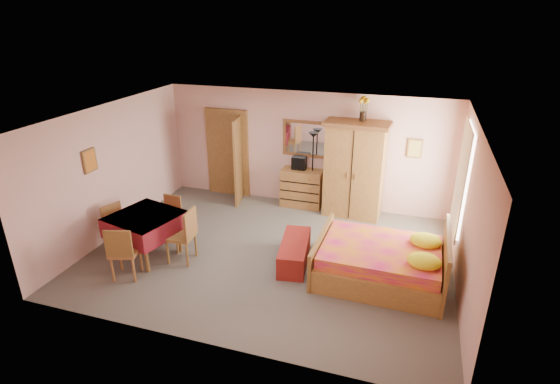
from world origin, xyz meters
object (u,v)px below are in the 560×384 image
(chair_south, at_px, (125,251))
(chair_north, at_px, (169,218))
(wardrobe, at_px, (354,170))
(wall_mirror, at_px, (305,139))
(chest_of_drawers, at_px, (302,188))
(floor_lamp, at_px, (312,171))
(sunflower_vase, at_px, (364,109))
(bed, at_px, (381,252))
(chair_west, at_px, (118,228))
(chair_east, at_px, (181,235))
(bench, at_px, (294,252))
(dining_table, at_px, (147,235))
(stereo, at_px, (299,163))

(chair_south, relative_size, chair_north, 1.15)
(wardrobe, bearing_deg, wall_mirror, 167.96)
(chest_of_drawers, bearing_deg, wardrobe, -6.18)
(floor_lamp, relative_size, sunflower_vase, 3.47)
(bed, xyz_separation_m, chair_west, (-4.77, -0.52, -0.05))
(wardrobe, distance_m, chair_west, 4.90)
(bed, bearing_deg, chest_of_drawers, 130.62)
(chest_of_drawers, distance_m, chair_north, 3.09)
(chest_of_drawers, distance_m, wall_mirror, 1.13)
(sunflower_vase, xyz_separation_m, chair_north, (-3.37, -2.26, -1.93))
(chair_east, bearing_deg, chair_south, 135.52)
(floor_lamp, distance_m, bench, 2.54)
(bench, bearing_deg, chair_east, -164.59)
(sunflower_vase, distance_m, dining_table, 4.92)
(chair_north, height_order, chair_west, chair_west)
(dining_table, height_order, chair_north, chair_north)
(chest_of_drawers, relative_size, stereo, 3.00)
(bed, relative_size, chair_north, 2.50)
(wall_mirror, relative_size, floor_lamp, 0.60)
(dining_table, relative_size, chair_south, 1.15)
(floor_lamp, height_order, bench, floor_lamp)
(wall_mirror, height_order, chair_south, wall_mirror)
(floor_lamp, height_order, chair_west, floor_lamp)
(floor_lamp, height_order, dining_table, floor_lamp)
(wall_mirror, bearing_deg, sunflower_vase, -7.79)
(stereo, height_order, sunflower_vase, sunflower_vase)
(sunflower_vase, bearing_deg, wardrobe, -124.19)
(chest_of_drawers, xyz_separation_m, bed, (2.01, -2.45, 0.05))
(chair_east, bearing_deg, bench, -78.67)
(floor_lamp, distance_m, chair_south, 4.39)
(floor_lamp, bearing_deg, bench, -83.32)
(chair_south, bearing_deg, chest_of_drawers, 44.71)
(chair_south, bearing_deg, floor_lamp, 42.15)
(chest_of_drawers, height_order, chair_east, chair_east)
(floor_lamp, height_order, chair_south, floor_lamp)
(chair_north, bearing_deg, bench, 179.06)
(chest_of_drawers, bearing_deg, sunflower_vase, -0.42)
(wall_mirror, relative_size, bench, 0.84)
(bed, distance_m, chair_west, 4.80)
(bed, xyz_separation_m, chair_south, (-4.09, -1.25, -0.00))
(wall_mirror, height_order, chair_north, wall_mirror)
(chest_of_drawers, relative_size, wall_mirror, 0.89)
(stereo, xyz_separation_m, bench, (0.60, -2.46, -0.82))
(floor_lamp, distance_m, dining_table, 3.85)
(chair_east, bearing_deg, chair_north, 39.49)
(floor_lamp, xyz_separation_m, chair_south, (-2.31, -3.71, -0.39))
(chest_of_drawers, bearing_deg, floor_lamp, 3.01)
(wardrobe, relative_size, dining_table, 1.88)
(chair_south, bearing_deg, dining_table, 77.77)
(wall_mirror, xyz_separation_m, sunflower_vase, (1.26, -0.21, 0.80))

